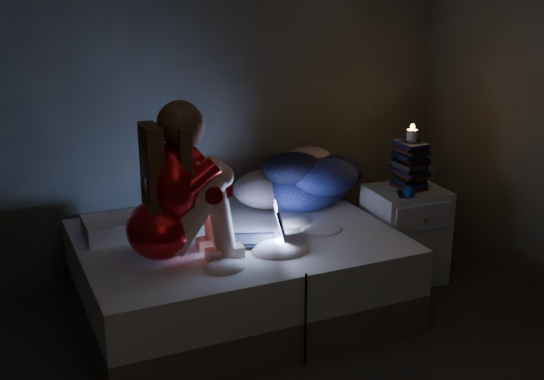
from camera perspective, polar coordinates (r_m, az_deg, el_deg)
wall_back at (r=4.66m, az=-5.23°, el=8.93°), size 3.60×0.02×2.60m
bed at (r=4.18m, az=-2.95°, el=-7.07°), size 1.86×1.39×0.51m
pillow at (r=4.13m, az=-12.75°, el=-3.08°), size 0.42×0.30×0.12m
woman at (r=3.60m, az=-9.71°, el=0.45°), size 0.56×0.37×0.89m
laptop at (r=3.91m, az=-1.40°, el=-2.86°), size 0.41×0.35×0.24m
clothes_pile at (r=4.53m, az=2.53°, el=1.16°), size 0.76×0.64×0.41m
nightstand at (r=4.70m, az=11.16°, el=-3.66°), size 0.51×0.46×0.64m
book_stack at (r=4.56m, az=11.63°, el=2.26°), size 0.19×0.25×0.35m
candle at (r=4.51m, az=11.80°, el=4.89°), size 0.07×0.07×0.08m
phone at (r=4.45m, az=11.18°, el=-0.37°), size 0.12×0.16×0.01m
blue_orb at (r=4.40m, az=11.73°, el=-0.16°), size 0.08×0.08×0.08m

